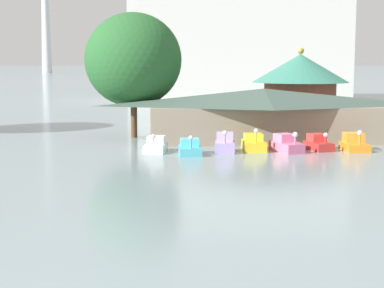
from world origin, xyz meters
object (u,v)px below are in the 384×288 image
pedal_boat_cyan (190,148)px  pedal_boat_orange (354,144)px  green_roof_pavilion (300,83)px  shoreline_tree_mid (133,60)px  boathouse (264,114)px  pedal_boat_pink (286,144)px  pedal_boat_white (156,146)px  background_building_block (236,35)px  pedal_boat_lavender (225,144)px  pedal_boat_red (318,144)px  pedal_boat_yellow (254,144)px

pedal_boat_cyan → pedal_boat_orange: bearing=95.3°
green_roof_pavilion → shoreline_tree_mid: (-17.45, -13.20, 2.49)m
boathouse → green_roof_pavilion: bearing=67.9°
pedal_boat_orange → green_roof_pavilion: green_roof_pavilion is taller
pedal_boat_pink → boathouse: 6.57m
pedal_boat_white → background_building_block: bearing=176.2°
pedal_boat_white → pedal_boat_lavender: 5.08m
green_roof_pavilion → shoreline_tree_mid: shoreline_tree_mid is taller
pedal_boat_red → boathouse: bearing=-163.5°
pedal_boat_yellow → boathouse: 5.97m
pedal_boat_yellow → pedal_boat_cyan: bearing=-67.4°
pedal_boat_pink → background_building_block: size_ratio=0.09×
pedal_boat_pink → pedal_boat_red: size_ratio=1.16×
pedal_boat_lavender → pedal_boat_pink: bearing=97.5°
boathouse → pedal_boat_pink: bearing=-83.5°
pedal_boat_pink → pedal_boat_yellow: bearing=-128.3°
pedal_boat_orange → boathouse: boathouse is taller
pedal_boat_lavender → shoreline_tree_mid: (-7.12, 9.16, 6.17)m
pedal_boat_orange → background_building_block: size_ratio=0.08×
pedal_boat_orange → green_roof_pavilion: 22.22m
pedal_boat_white → pedal_boat_cyan: size_ratio=1.05×
green_roof_pavilion → pedal_boat_yellow: bearing=-110.6°
pedal_boat_white → pedal_boat_pink: size_ratio=0.89×
pedal_boat_yellow → pedal_boat_white: bearing=-84.0°
pedal_boat_white → pedal_boat_cyan: (2.46, -1.29, -0.02)m
pedal_boat_pink → pedal_boat_cyan: bearing=-99.8°
pedal_boat_white → pedal_boat_orange: bearing=98.7°
pedal_boat_lavender → pedal_boat_orange: bearing=98.7°
pedal_boat_cyan → boathouse: boathouse is taller
pedal_boat_cyan → pedal_boat_pink: 7.26m
pedal_boat_red → background_building_block: background_building_block is taller
boathouse → shoreline_tree_mid: size_ratio=1.87×
pedal_boat_cyan → green_roof_pavilion: green_roof_pavilion is taller
boathouse → background_building_block: bearing=86.2°
pedal_boat_pink → pedal_boat_orange: 5.21m
pedal_boat_red → pedal_boat_orange: size_ratio=1.01×
pedal_boat_yellow → pedal_boat_orange: bearing=87.3°
shoreline_tree_mid → background_building_block: bearing=74.0°
pedal_boat_cyan → pedal_boat_orange: pedal_boat_orange is taller
pedal_boat_white → green_roof_pavilion: bearing=153.2°
pedal_boat_cyan → background_building_block: bearing=169.2°
pedal_boat_white → pedal_boat_pink: bearing=97.1°
background_building_block → pedal_boat_cyan: bearing=-99.3°
pedal_boat_yellow → pedal_boat_orange: pedal_boat_yellow is taller
pedal_boat_yellow → green_roof_pavilion: bearing=160.3°
pedal_boat_pink → pedal_boat_red: (2.58, 0.77, -0.04)m
pedal_boat_lavender → pedal_boat_pink: 4.57m
pedal_boat_lavender → pedal_boat_red: pedal_boat_lavender is taller
pedal_boat_pink → green_roof_pavilion: size_ratio=0.31×
pedal_boat_lavender → shoreline_tree_mid: bearing=-136.2°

